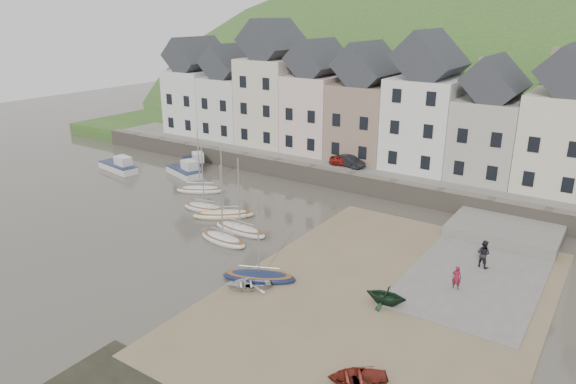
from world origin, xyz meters
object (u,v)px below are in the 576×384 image
Objects in this scene: sailboat_0 at (200,189)px; rowboat_green at (386,295)px; rowboat_white at (248,284)px; rowboat_red at (357,377)px; car_left at (345,160)px; car_right at (349,161)px; person_dark at (483,254)px; person_red at (457,277)px.

rowboat_green is (23.35, -9.11, 0.43)m from sailboat_0.
rowboat_white is 10.53m from rowboat_red.
rowboat_red is at bearing 5.32° from rowboat_green.
sailboat_0 is at bearing -119.33° from rowboat_green.
rowboat_red is 31.33m from car_left.
car_left is at bearing 104.78° from car_right.
rowboat_white is 15.98m from person_dark.
person_dark is (11.48, 11.08, 0.73)m from rowboat_white.
person_red is (2.91, 4.09, 0.20)m from rowboat_green.
rowboat_red is 1.46× the size of person_dark.
car_right is (10.31, 11.06, 1.91)m from sailboat_0.
person_red is 23.01m from car_left.
car_left is 0.46m from car_right.
sailboat_0 is 15.24m from car_right.
car_right is (-14.74, 27.34, 1.82)m from rowboat_red.
person_red is (26.26, -5.03, 0.63)m from sailboat_0.
car_left is (-5.51, 23.20, 1.79)m from rowboat_white.
sailboat_0 reaches higher than person_red.
rowboat_white is 1.85× the size of person_red.
person_dark reaches higher than rowboat_white.
person_red reaches higher than rowboat_red.
rowboat_green is 1.24× the size of person_dark.
sailboat_0 is at bearing 128.80° from car_left.
car_left is (9.85, 11.06, 1.89)m from sailboat_0.
person_dark is (26.85, -1.06, 0.82)m from sailboat_0.
rowboat_red is at bearing -160.45° from car_left.
person_red is at bearing -10.84° from sailboat_0.
rowboat_green is at bearing -21.33° from sailboat_0.
rowboat_white reaches higher than rowboat_red.
car_left reaches higher than rowboat_white.
car_right reaches higher than person_dark.
sailboat_0 reaches higher than rowboat_white.
person_red is 0.48× the size of car_left.
sailboat_0 is at bearing -157.66° from rowboat_red.
car_right is (-13.04, 20.17, 1.48)m from rowboat_green.
rowboat_green is 1.55× the size of person_red.
car_right is (-5.05, 23.20, 1.82)m from rowboat_white.
sailboat_0 is 2.65× the size of rowboat_green.
rowboat_green is 24.32m from car_left.
car_right is at bearing -99.51° from car_left.
rowboat_green is 0.74× the size of car_left.
person_red is 22.69m from car_right.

